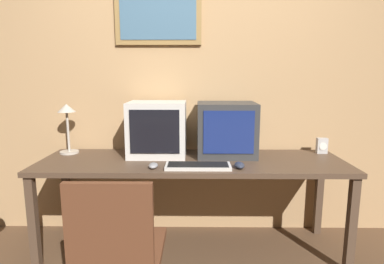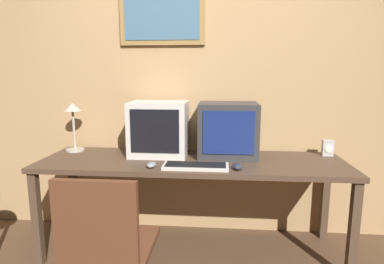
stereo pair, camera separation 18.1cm
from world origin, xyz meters
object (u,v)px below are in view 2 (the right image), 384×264
at_px(monitor_right, 228,130).
at_px(monitor_left, 159,128).
at_px(mouse_near_keyboard, 237,166).
at_px(keyboard_main, 196,166).
at_px(desk_lamp, 73,117).
at_px(office_chair, 109,262).
at_px(desk_clock, 328,148).
at_px(mouse_far_corner, 151,165).

bearing_deg(monitor_right, monitor_left, -178.71).
bearing_deg(mouse_near_keyboard, monitor_right, 99.36).
bearing_deg(mouse_near_keyboard, monitor_left, 149.87).
height_order(monitor_right, keyboard_main, monitor_right).
height_order(desk_lamp, office_chair, desk_lamp).
distance_m(monitor_right, mouse_near_keyboard, 0.41).
height_order(monitor_right, desk_clock, monitor_right).
bearing_deg(mouse_far_corner, desk_lamp, 150.68).
bearing_deg(mouse_near_keyboard, keyboard_main, 179.14).
bearing_deg(desk_lamp, monitor_right, -2.30).
distance_m(monitor_left, mouse_near_keyboard, 0.72).
distance_m(monitor_left, mouse_far_corner, 0.40).
relative_size(monitor_right, desk_lamp, 1.12).
xyz_separation_m(monitor_left, keyboard_main, (0.31, -0.34, -0.20)).
xyz_separation_m(mouse_far_corner, desk_lamp, (-0.74, 0.41, 0.26)).
relative_size(mouse_near_keyboard, mouse_far_corner, 1.08).
bearing_deg(desk_clock, monitor_left, -176.46).
bearing_deg(monitor_left, desk_lamp, 175.05).
xyz_separation_m(monitor_right, desk_clock, (0.78, 0.07, -0.15)).
distance_m(monitor_left, office_chair, 1.10).
bearing_deg(office_chair, mouse_far_corner, 79.33).
bearing_deg(mouse_far_corner, mouse_near_keyboard, 0.42).
distance_m(keyboard_main, desk_clock, 1.09).
bearing_deg(monitor_left, desk_clock, 3.54).
bearing_deg(mouse_near_keyboard, office_chair, -139.72).
distance_m(mouse_near_keyboard, office_chair, 0.99).
height_order(keyboard_main, desk_clock, desk_clock).
height_order(desk_clock, office_chair, office_chair).
bearing_deg(monitor_right, desk_lamp, 177.70).
relative_size(monitor_right, office_chair, 0.51).
xyz_separation_m(monitor_left, desk_clock, (1.32, 0.08, -0.15)).
bearing_deg(desk_clock, monitor_right, -174.91).
relative_size(keyboard_main, mouse_near_keyboard, 3.80).
distance_m(mouse_far_corner, office_chair, 0.70).
height_order(monitor_right, office_chair, monitor_right).
height_order(monitor_left, keyboard_main, monitor_left).
xyz_separation_m(keyboard_main, desk_clock, (1.00, 0.42, 0.05)).
distance_m(desk_clock, office_chair, 1.80).
bearing_deg(desk_lamp, mouse_far_corner, -29.32).
distance_m(mouse_near_keyboard, mouse_far_corner, 0.59).
height_order(mouse_far_corner, desk_clock, desk_clock).
bearing_deg(keyboard_main, monitor_right, 57.79).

